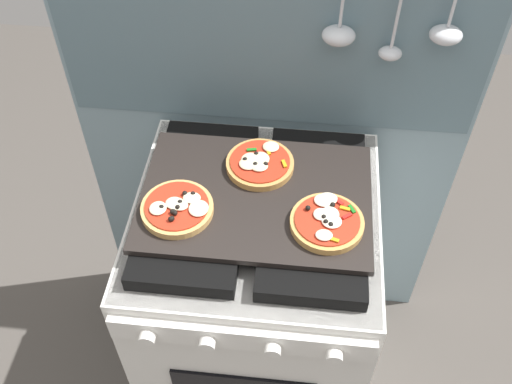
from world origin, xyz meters
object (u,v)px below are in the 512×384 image
at_px(baking_tray, 256,197).
at_px(pizza_right, 327,221).
at_px(pizza_center, 258,163).
at_px(pizza_left, 178,208).
at_px(stove, 256,300).

xyz_separation_m(baking_tray, pizza_right, (0.17, -0.07, 0.02)).
distance_m(pizza_right, pizza_center, 0.24).
height_order(pizza_right, pizza_center, same).
relative_size(baking_tray, pizza_right, 3.26).
relative_size(pizza_left, pizza_right, 1.00).
xyz_separation_m(stove, pizza_left, (-0.17, -0.07, 0.48)).
bearing_deg(pizza_center, pizza_right, -43.87).
height_order(baking_tray, pizza_right, pizza_right).
bearing_deg(pizza_left, pizza_center, 43.76).
distance_m(stove, pizza_center, 0.49).
bearing_deg(baking_tray, pizza_left, -157.97).
bearing_deg(stove, pizza_left, -158.44).
height_order(stove, pizza_right, pizza_right).
relative_size(stove, pizza_left, 5.43).
relative_size(baking_tray, pizza_center, 3.26).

